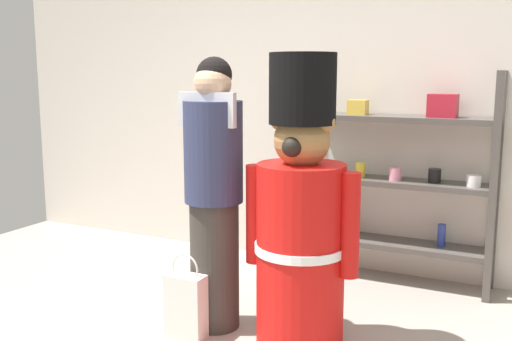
{
  "coord_description": "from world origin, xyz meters",
  "views": [
    {
      "loc": [
        1.47,
        -2.29,
        1.55
      ],
      "look_at": [
        0.01,
        0.68,
        1.0
      ],
      "focal_mm": 41.0,
      "sensor_mm": 36.0,
      "label": 1
    }
  ],
  "objects_px": {
    "person_shopper": "(214,191)",
    "merchandise_shelf": "(398,175)",
    "shopping_bag": "(186,305)",
    "teddy_bear_guard": "(301,222)"
  },
  "relations": [
    {
      "from": "teddy_bear_guard",
      "to": "shopping_bag",
      "type": "distance_m",
      "value": 0.86
    },
    {
      "from": "teddy_bear_guard",
      "to": "merchandise_shelf",
      "type": "bearing_deg",
      "value": 79.07
    },
    {
      "from": "shopping_bag",
      "to": "person_shopper",
      "type": "bearing_deg",
      "value": 69.99
    },
    {
      "from": "merchandise_shelf",
      "to": "shopping_bag",
      "type": "xyz_separation_m",
      "value": [
        -0.89,
        -1.52,
        -0.61
      ]
    },
    {
      "from": "merchandise_shelf",
      "to": "shopping_bag",
      "type": "height_order",
      "value": "merchandise_shelf"
    },
    {
      "from": "person_shopper",
      "to": "merchandise_shelf",
      "type": "bearing_deg",
      "value": 58.2
    },
    {
      "from": "teddy_bear_guard",
      "to": "person_shopper",
      "type": "distance_m",
      "value": 0.57
    },
    {
      "from": "merchandise_shelf",
      "to": "teddy_bear_guard",
      "type": "height_order",
      "value": "teddy_bear_guard"
    },
    {
      "from": "person_shopper",
      "to": "shopping_bag",
      "type": "distance_m",
      "value": 0.69
    },
    {
      "from": "merchandise_shelf",
      "to": "person_shopper",
      "type": "relative_size",
      "value": 0.95
    }
  ]
}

